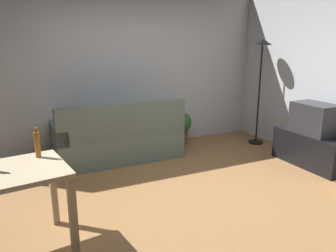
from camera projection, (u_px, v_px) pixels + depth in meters
ground_plane at (179, 201)px, 3.77m from camera, size 5.20×4.40×0.02m
wall_rear at (118, 68)px, 5.36m from camera, size 5.20×0.10×2.70m
couch at (119, 140)px, 4.99m from camera, size 1.88×0.84×0.92m
tv_stand at (311, 149)px, 4.78m from camera, size 0.44×1.10×0.48m
tv at (315, 119)px, 4.67m from camera, size 0.41×0.60×0.44m
torchiere_lamp at (261, 63)px, 5.53m from camera, size 0.32×0.32×1.81m
potted_plant at (181, 125)px, 5.77m from camera, size 0.36×0.36×0.57m
bottle_amber at (37, 144)px, 2.91m from camera, size 0.05×0.05×0.27m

